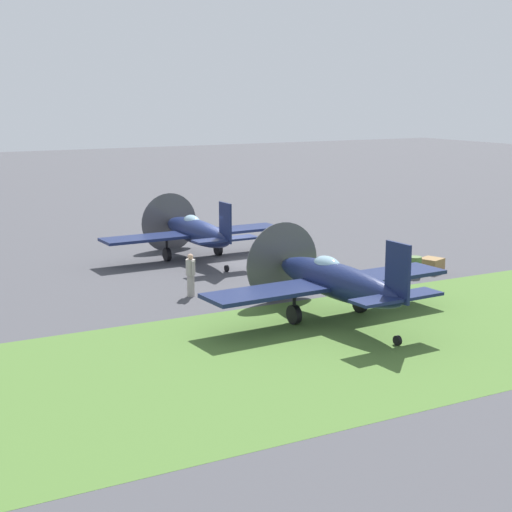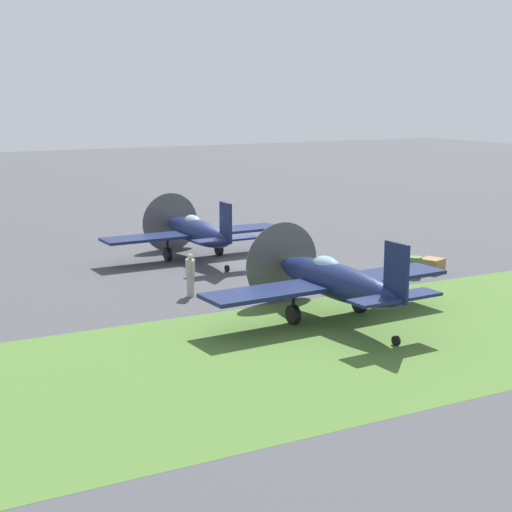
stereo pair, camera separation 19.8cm
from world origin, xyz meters
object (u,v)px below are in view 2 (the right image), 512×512
object	(u,v)px
airplane_lead	(196,231)
ground_crew_chief	(190,274)
supply_crate	(432,265)
fuel_drum	(415,267)
airplane_wingman	(333,280)

from	to	relation	value
airplane_lead	ground_crew_chief	size ratio (longest dim) A/B	5.31
airplane_lead	supply_crate	size ratio (longest dim) A/B	10.20
fuel_drum	supply_crate	world-z (taller)	fuel_drum
airplane_lead	ground_crew_chief	distance (m)	7.29
airplane_wingman	supply_crate	bearing A→B (deg)	25.29
supply_crate	fuel_drum	bearing A→B (deg)	-164.12
ground_crew_chief	airplane_wingman	bearing A→B (deg)	29.16
airplane_lead	supply_crate	xyz separation A→B (m)	(8.14, -7.73, -1.06)
ground_crew_chief	fuel_drum	xyz separation A→B (m)	(10.08, -1.57, -0.46)
airplane_lead	fuel_drum	xyz separation A→B (m)	(6.86, -8.09, -0.93)
ground_crew_chief	supply_crate	bearing A→B (deg)	84.71
fuel_drum	supply_crate	distance (m)	1.33
fuel_drum	airplane_wingman	bearing A→B (deg)	-150.12
airplane_lead	supply_crate	distance (m)	11.27
airplane_lead	fuel_drum	size ratio (longest dim) A/B	10.20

